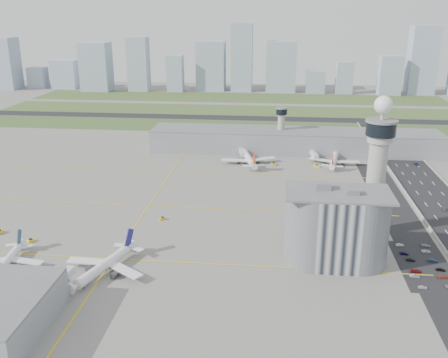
# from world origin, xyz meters

# --- Properties ---
(ground) EXTENTS (1000.00, 1000.00, 0.00)m
(ground) POSITION_xyz_m (0.00, 0.00, 0.00)
(ground) COLOR gray
(grass_strip_0) EXTENTS (480.00, 50.00, 0.08)m
(grass_strip_0) POSITION_xyz_m (-20.00, 225.00, 0.04)
(grass_strip_0) COLOR #3C5528
(grass_strip_0) RESTS_ON ground
(grass_strip_1) EXTENTS (480.00, 60.00, 0.08)m
(grass_strip_1) POSITION_xyz_m (-20.00, 300.00, 0.04)
(grass_strip_1) COLOR #475F2D
(grass_strip_1) RESTS_ON ground
(grass_strip_2) EXTENTS (480.00, 70.00, 0.08)m
(grass_strip_2) POSITION_xyz_m (-20.00, 380.00, 0.04)
(grass_strip_2) COLOR #455C2B
(grass_strip_2) RESTS_ON ground
(runway) EXTENTS (480.00, 22.00, 0.10)m
(runway) POSITION_xyz_m (-20.00, 262.00, 0.06)
(runway) COLOR black
(runway) RESTS_ON ground
(barrier_left) EXTENTS (0.60, 500.00, 1.20)m
(barrier_left) POSITION_xyz_m (101.00, 0.00, 0.60)
(barrier_left) COLOR #9E9E99
(barrier_left) RESTS_ON ground
(landside_road) EXTENTS (18.00, 260.00, 0.08)m
(landside_road) POSITION_xyz_m (90.00, -10.00, 0.04)
(landside_road) COLOR black
(landside_road) RESTS_ON ground
(parking_lot) EXTENTS (20.00, 44.00, 0.10)m
(parking_lot) POSITION_xyz_m (88.00, -22.00, 0.05)
(parking_lot) COLOR black
(parking_lot) RESTS_ON ground
(taxiway_line_h_0) EXTENTS (260.00, 0.60, 0.01)m
(taxiway_line_h_0) POSITION_xyz_m (-40.00, -30.00, 0.01)
(taxiway_line_h_0) COLOR yellow
(taxiway_line_h_0) RESTS_ON ground
(taxiway_line_h_1) EXTENTS (260.00, 0.60, 0.01)m
(taxiway_line_h_1) POSITION_xyz_m (-40.00, 30.00, 0.01)
(taxiway_line_h_1) COLOR yellow
(taxiway_line_h_1) RESTS_ON ground
(taxiway_line_h_2) EXTENTS (260.00, 0.60, 0.01)m
(taxiway_line_h_2) POSITION_xyz_m (-40.00, 90.00, 0.01)
(taxiway_line_h_2) COLOR yellow
(taxiway_line_h_2) RESTS_ON ground
(taxiway_line_v) EXTENTS (0.60, 260.00, 0.01)m
(taxiway_line_v) POSITION_xyz_m (-40.00, 30.00, 0.01)
(taxiway_line_v) COLOR yellow
(taxiway_line_v) RESTS_ON ground
(control_tower) EXTENTS (14.00, 14.00, 64.50)m
(control_tower) POSITION_xyz_m (72.00, 8.00, 35.04)
(control_tower) COLOR #ADAAA5
(control_tower) RESTS_ON ground
(secondary_tower) EXTENTS (8.60, 8.60, 31.90)m
(secondary_tower) POSITION_xyz_m (30.00, 150.00, 18.80)
(secondary_tower) COLOR #ADAAA5
(secondary_tower) RESTS_ON ground
(admin_building) EXTENTS (42.00, 24.00, 33.50)m
(admin_building) POSITION_xyz_m (51.99, -22.00, 15.30)
(admin_building) COLOR #B2B2B7
(admin_building) RESTS_ON ground
(terminal_pier) EXTENTS (210.00, 32.00, 15.80)m
(terminal_pier) POSITION_xyz_m (40.00, 148.00, 7.90)
(terminal_pier) COLOR gray
(terminal_pier) RESTS_ON ground
(airplane_near_b) EXTENTS (33.91, 38.46, 9.80)m
(airplane_near_b) POSITION_xyz_m (-80.27, -41.99, 4.90)
(airplane_near_b) COLOR white
(airplane_near_b) RESTS_ON ground
(airplane_near_c) EXTENTS (46.34, 50.30, 11.59)m
(airplane_near_c) POSITION_xyz_m (-39.79, -42.18, 5.79)
(airplane_near_c) COLOR white
(airplane_near_c) RESTS_ON ground
(airplane_far_a) EXTENTS (47.29, 52.13, 12.42)m
(airplane_far_a) POSITION_xyz_m (8.29, 114.62, 6.21)
(airplane_far_a) COLOR white
(airplane_far_a) RESTS_ON ground
(airplane_far_b) EXTENTS (40.91, 45.78, 11.29)m
(airplane_far_b) POSITION_xyz_m (66.40, 118.68, 5.65)
(airplane_far_b) COLOR white
(airplane_far_b) RESTS_ON ground
(jet_bridge_near_2) EXTENTS (5.39, 14.31, 5.70)m
(jet_bridge_near_2) POSITION_xyz_m (-53.00, -61.00, 2.85)
(jet_bridge_near_2) COLOR silver
(jet_bridge_near_2) RESTS_ON ground
(jet_bridge_far_0) EXTENTS (5.39, 14.31, 5.70)m
(jet_bridge_far_0) POSITION_xyz_m (2.00, 132.00, 2.85)
(jet_bridge_far_0) COLOR silver
(jet_bridge_far_0) RESTS_ON ground
(jet_bridge_far_1) EXTENTS (5.39, 14.31, 5.70)m
(jet_bridge_far_1) POSITION_xyz_m (52.00, 132.00, 2.85)
(jet_bridge_far_1) COLOR silver
(jet_bridge_far_1) RESTS_ON ground
(tug_1) EXTENTS (3.41, 3.57, 1.71)m
(tug_1) POSITION_xyz_m (-82.05, -18.21, 0.86)
(tug_1) COLOR yellow
(tug_1) RESTS_ON ground
(tug_2) EXTENTS (2.47, 3.50, 1.99)m
(tug_2) POSITION_xyz_m (-42.06, -36.17, 0.99)
(tug_2) COLOR orange
(tug_2) RESTS_ON ground
(tug_3) EXTENTS (3.35, 2.99, 1.62)m
(tug_3) POSITION_xyz_m (-28.46, 12.76, 0.81)
(tug_3) COLOR gold
(tug_3) RESTS_ON ground
(tug_4) EXTENTS (3.08, 3.89, 2.00)m
(tug_4) POSITION_xyz_m (25.50, 110.99, 1.00)
(tug_4) COLOR gold
(tug_4) RESTS_ON ground
(tug_5) EXTENTS (3.57, 2.55, 2.01)m
(tug_5) POSITION_xyz_m (54.17, 109.45, 1.01)
(tug_5) COLOR yellow
(tug_5) RESTS_ON ground
(car_lot_0) EXTENTS (3.41, 1.44, 1.15)m
(car_lot_0) POSITION_xyz_m (83.16, -40.40, 0.58)
(car_lot_0) COLOR silver
(car_lot_0) RESTS_ON ground
(car_lot_1) EXTENTS (4.00, 1.55, 1.30)m
(car_lot_1) POSITION_xyz_m (82.27, -32.24, 0.65)
(car_lot_1) COLOR gray
(car_lot_1) RESTS_ON ground
(car_lot_2) EXTENTS (4.32, 2.00, 1.20)m
(car_lot_2) POSITION_xyz_m (83.69, -28.07, 0.60)
(car_lot_2) COLOR maroon
(car_lot_2) RESTS_ON ground
(car_lot_3) EXTENTS (3.98, 1.82, 1.13)m
(car_lot_3) POSITION_xyz_m (84.07, -18.58, 0.56)
(car_lot_3) COLOR black
(car_lot_3) RESTS_ON ground
(car_lot_4) EXTENTS (3.77, 1.80, 1.24)m
(car_lot_4) POSITION_xyz_m (82.65, -12.98, 0.62)
(car_lot_4) COLOR #150D47
(car_lot_4) RESTS_ON ground
(car_lot_5) EXTENTS (3.58, 1.67, 1.14)m
(car_lot_5) POSITION_xyz_m (82.63, -4.89, 0.57)
(car_lot_5) COLOR silver
(car_lot_5) RESTS_ON ground
(car_lot_7) EXTENTS (4.00, 1.75, 1.14)m
(car_lot_7) POSITION_xyz_m (92.81, -31.66, 0.57)
(car_lot_7) COLOR #9D3424
(car_lot_7) RESTS_ON ground
(car_lot_8) EXTENTS (3.78, 1.98, 1.23)m
(car_lot_8) POSITION_xyz_m (93.86, -25.85, 0.61)
(car_lot_8) COLOR black
(car_lot_8) RESTS_ON ground
(car_lot_9) EXTENTS (3.99, 1.83, 1.27)m
(car_lot_9) POSITION_xyz_m (92.70, -18.43, 0.63)
(car_lot_9) COLOR navy
(car_lot_9) RESTS_ON ground
(car_lot_10) EXTENTS (4.07, 2.08, 1.10)m
(car_lot_10) POSITION_xyz_m (92.57, -9.81, 0.55)
(car_lot_10) COLOR white
(car_lot_10) RESTS_ON ground
(car_lot_11) EXTENTS (4.45, 2.29, 1.24)m
(car_lot_11) POSITION_xyz_m (93.94, -4.39, 0.62)
(car_lot_11) COLOR #949494
(car_lot_11) RESTS_ON ground
(car_hw_1) EXTENTS (1.45, 3.80, 1.24)m
(car_hw_1) POSITION_xyz_m (115.09, 40.59, 0.62)
(car_hw_1) COLOR #2A2A2D
(car_hw_1) RESTS_ON ground
(car_hw_2) EXTENTS (2.83, 4.81, 1.26)m
(car_hw_2) POSITION_xyz_m (121.34, 121.71, 0.63)
(car_hw_2) COLOR navy
(car_hw_2) RESTS_ON ground
(car_hw_4) EXTENTS (2.00, 3.85, 1.25)m
(car_hw_4) POSITION_xyz_m (107.71, 181.19, 0.63)
(car_hw_4) COLOR gray
(car_hw_4) RESTS_ON ground
(skyline_bldg_1) EXTENTS (37.63, 30.10, 65.60)m
(skyline_bldg_1) POSITION_xyz_m (-331.22, 417.61, 32.80)
(skyline_bldg_1) COLOR #9EADC1
(skyline_bldg_1) RESTS_ON ground
(skyline_bldg_2) EXTENTS (22.81, 18.25, 26.79)m
(skyline_bldg_2) POSITION_xyz_m (-291.25, 430.16, 13.39)
(skyline_bldg_2) COLOR #9EADC1
(skyline_bldg_2) RESTS_ON ground
(skyline_bldg_3) EXTENTS (32.30, 25.84, 36.93)m
(skyline_bldg_3) POSITION_xyz_m (-252.58, 431.35, 18.47)
(skyline_bldg_3) COLOR #9EADC1
(skyline_bldg_3) RESTS_ON ground
(skyline_bldg_4) EXTENTS (35.81, 28.65, 60.36)m
(skyline_bldg_4) POSITION_xyz_m (-204.47, 415.19, 30.18)
(skyline_bldg_4) COLOR #9EADC1
(skyline_bldg_4) RESTS_ON ground
(skyline_bldg_5) EXTENTS (25.49, 20.39, 66.89)m
(skyline_bldg_5) POSITION_xyz_m (-150.11, 419.66, 33.44)
(skyline_bldg_5) COLOR #9EADC1
(skyline_bldg_5) RESTS_ON ground
(skyline_bldg_6) EXTENTS (20.04, 16.03, 45.20)m
(skyline_bldg_6) POSITION_xyz_m (-102.68, 417.90, 22.60)
(skyline_bldg_6) COLOR #9EADC1
(skyline_bldg_6) RESTS_ON ground
(skyline_bldg_7) EXTENTS (35.76, 28.61, 61.22)m
(skyline_bldg_7) POSITION_xyz_m (-59.44, 436.89, 30.61)
(skyline_bldg_7) COLOR #9EADC1
(skyline_bldg_7) RESTS_ON ground
(skyline_bldg_8) EXTENTS (26.33, 21.06, 83.39)m
(skyline_bldg_8) POSITION_xyz_m (-19.42, 431.56, 41.69)
(skyline_bldg_8) COLOR #9EADC1
(skyline_bldg_8) RESTS_ON ground
(skyline_bldg_9) EXTENTS (36.96, 29.57, 62.11)m
(skyline_bldg_9) POSITION_xyz_m (30.27, 432.32, 31.06)
(skyline_bldg_9) COLOR #9EADC1
(skyline_bldg_9) RESTS_ON ground
(skyline_bldg_10) EXTENTS (23.01, 18.41, 27.75)m
(skyline_bldg_10) POSITION_xyz_m (73.27, 423.68, 13.87)
(skyline_bldg_10) COLOR #9EADC1
(skyline_bldg_10) RESTS_ON ground
(skyline_bldg_11) EXTENTS (20.22, 16.18, 38.97)m
(skyline_bldg_11) POSITION_xyz_m (108.28, 423.34, 19.48)
(skyline_bldg_11) COLOR #9EADC1
(skyline_bldg_11) RESTS_ON ground
(skyline_bldg_12) EXTENTS (26.14, 20.92, 46.89)m
(skyline_bldg_12) POSITION_xyz_m (162.17, 421.29, 23.44)
(skyline_bldg_12) COLOR #9EADC1
(skyline_bldg_12) RESTS_ON ground
(skyline_bldg_13) EXTENTS (32.26, 25.81, 81.20)m
(skyline_bldg_13) POSITION_xyz_m (201.27, 433.27, 40.60)
(skyline_bldg_13) COLOR #9EADC1
(skyline_bldg_13) RESTS_ON ground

